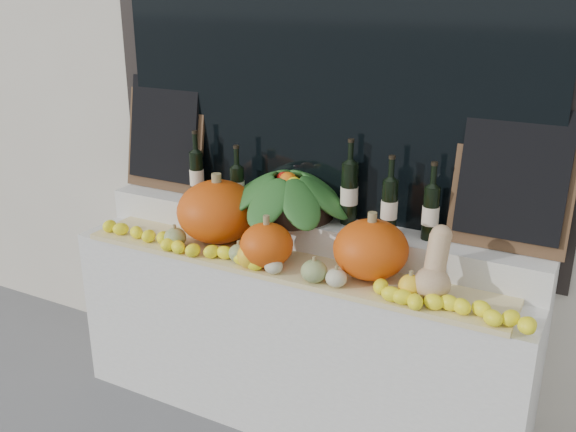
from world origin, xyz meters
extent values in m
cube|color=black|center=(0.00, 1.80, 1.90)|extent=(2.40, 0.04, 2.10)
cube|color=black|center=(0.00, 1.77, 1.90)|extent=(2.20, 0.02, 2.00)
cube|color=silver|center=(0.00, 1.52, 0.44)|extent=(2.30, 0.55, 0.88)
cube|color=silver|center=(0.00, 1.68, 0.96)|extent=(2.30, 0.25, 0.16)
cube|color=tan|center=(0.00, 1.40, 0.89)|extent=(2.10, 0.32, 0.02)
ellipsoid|color=#D64E0B|center=(-0.42, 1.49, 1.06)|extent=(0.52, 0.52, 0.31)
ellipsoid|color=#D64E0B|center=(0.41, 1.45, 1.04)|extent=(0.38, 0.38, 0.26)
ellipsoid|color=#D64E0B|center=(-0.05, 1.34, 1.01)|extent=(0.29, 0.29, 0.20)
ellipsoid|color=tan|center=(0.71, 1.37, 0.97)|extent=(0.15, 0.15, 0.14)
cylinder|color=tan|center=(0.71, 1.42, 1.08)|extent=(0.09, 0.14, 0.18)
sphere|color=tan|center=(0.71, 1.46, 1.15)|extent=(0.09, 0.09, 0.09)
ellipsoid|color=#36621D|center=(0.21, 1.29, 0.95)|extent=(0.12, 0.12, 0.10)
cylinder|color=olive|center=(0.21, 1.29, 1.02)|extent=(0.02, 0.02, 0.02)
ellipsoid|color=#36621D|center=(-0.19, 1.31, 0.95)|extent=(0.10, 0.10, 0.09)
cylinder|color=olive|center=(-0.19, 1.31, 1.00)|extent=(0.02, 0.02, 0.02)
ellipsoid|color=beige|center=(0.02, 1.28, 0.94)|extent=(0.08, 0.08, 0.07)
cylinder|color=olive|center=(0.02, 1.28, 0.98)|extent=(0.02, 0.02, 0.02)
ellipsoid|color=yellow|center=(-0.11, 1.28, 0.96)|extent=(0.11, 0.11, 0.12)
cylinder|color=olive|center=(-0.11, 1.28, 1.03)|extent=(0.02, 0.02, 0.02)
ellipsoid|color=beige|center=(0.32, 1.29, 0.94)|extent=(0.09, 0.09, 0.08)
cylinder|color=olive|center=(0.32, 1.29, 1.00)|extent=(0.02, 0.02, 0.02)
ellipsoid|color=yellow|center=(0.63, 1.34, 0.96)|extent=(0.10, 0.10, 0.10)
cylinder|color=olive|center=(0.63, 1.34, 1.02)|extent=(0.02, 0.02, 0.02)
ellipsoid|color=#36621D|center=(-0.56, 1.32, 0.95)|extent=(0.11, 0.11, 0.10)
cylinder|color=olive|center=(-0.56, 1.32, 1.01)|extent=(0.02, 0.02, 0.02)
cylinder|color=black|center=(-0.11, 1.66, 1.09)|extent=(0.46, 0.46, 0.10)
cylinder|color=black|center=(-0.66, 1.66, 1.17)|extent=(0.07, 0.07, 0.25)
cylinder|color=black|center=(-0.66, 1.66, 1.34)|extent=(0.03, 0.03, 0.10)
cylinder|color=beige|center=(-0.66, 1.66, 1.16)|extent=(0.08, 0.08, 0.08)
cylinder|color=black|center=(-0.66, 1.66, 1.40)|extent=(0.03, 0.03, 0.02)
cylinder|color=black|center=(-0.40, 1.65, 1.14)|extent=(0.07, 0.07, 0.21)
cylinder|color=black|center=(-0.40, 1.65, 1.30)|extent=(0.03, 0.03, 0.10)
cylinder|color=beige|center=(-0.40, 1.65, 1.13)|extent=(0.08, 0.08, 0.08)
cylinder|color=black|center=(-0.40, 1.65, 1.35)|extent=(0.03, 0.03, 0.02)
cylinder|color=black|center=(0.20, 1.70, 1.19)|extent=(0.08, 0.08, 0.30)
cylinder|color=black|center=(0.20, 1.70, 1.39)|extent=(0.03, 0.03, 0.10)
cylinder|color=beige|center=(0.20, 1.70, 1.18)|extent=(0.08, 0.08, 0.08)
cylinder|color=black|center=(0.20, 1.70, 1.44)|extent=(0.03, 0.03, 0.02)
cylinder|color=black|center=(0.41, 1.65, 1.17)|extent=(0.07, 0.07, 0.26)
cylinder|color=black|center=(0.41, 1.65, 1.35)|extent=(0.03, 0.03, 0.10)
cylinder|color=beige|center=(0.41, 1.65, 1.16)|extent=(0.08, 0.08, 0.08)
cylinder|color=black|center=(0.41, 1.65, 1.40)|extent=(0.03, 0.03, 0.02)
cylinder|color=black|center=(0.60, 1.68, 1.16)|extent=(0.07, 0.07, 0.24)
cylinder|color=black|center=(0.60, 1.68, 1.33)|extent=(0.03, 0.03, 0.10)
cylinder|color=beige|center=(0.60, 1.68, 1.15)|extent=(0.08, 0.08, 0.08)
cylinder|color=black|center=(0.60, 1.68, 1.39)|extent=(0.03, 0.03, 0.02)
cube|color=#4C331E|center=(-0.92, 1.75, 1.35)|extent=(0.50, 0.13, 0.61)
cube|color=black|center=(-0.92, 1.73, 1.38)|extent=(0.44, 0.12, 0.55)
cube|color=#4C331E|center=(0.92, 1.75, 1.35)|extent=(0.50, 0.13, 0.61)
cube|color=black|center=(0.92, 1.73, 1.38)|extent=(0.44, 0.12, 0.55)
camera|label=1|loc=(1.30, -0.99, 2.13)|focal=40.00mm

